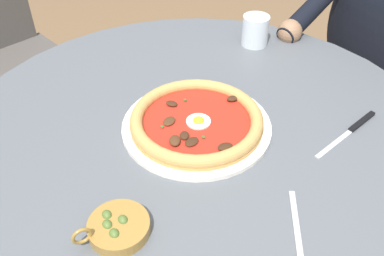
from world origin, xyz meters
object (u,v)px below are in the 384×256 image
Objects in this scene: dining_table at (198,172)px; fork_utensil at (297,233)px; steak_knife at (355,127)px; cafe_chair_spare_near at (4,50)px; pizza_on_plate at (197,122)px; olive_pan at (118,227)px; diner_person at (368,82)px; water_glass at (255,32)px.

fork_utensil is at bearing -1.28° from dining_table.
steak_knife is 1.34m from cafe_chair_spare_near.
cafe_chair_spare_near reaches higher than pizza_on_plate.
olive_pan is 0.86× the size of fork_utensil.
olive_pan is 1.07m from diner_person.
water_glass is 0.64m from fork_utensil.
olive_pan is at bearing -92.99° from steak_knife.
olive_pan is (0.15, -0.25, 0.14)m from dining_table.
fork_utensil is (0.54, -0.34, -0.03)m from water_glass.
pizza_on_plate is 0.27× the size of diner_person.
steak_knife is at bearing 22.44° from cafe_chair_spare_near.
dining_table is 8.35× the size of olive_pan.
fork_utensil is (0.16, 0.25, -0.01)m from olive_pan.
steak_knife is 0.32m from fork_utensil.
dining_table is 1.29× the size of cafe_chair_spare_near.
fork_utensil is (0.13, -0.29, -0.00)m from steak_knife.
cafe_chair_spare_near is at bearing -170.99° from fork_utensil.
steak_knife is at bearing 57.14° from pizza_on_plate.
dining_table is at bearing -121.85° from steak_knife.
dining_table is 3.37× the size of pizza_on_plate.
fork_utensil is 1.39m from cafe_chair_spare_near.
olive_pan is (-0.03, -0.54, 0.01)m from steak_knife.
pizza_on_plate is 1.09m from cafe_chair_spare_near.
olive_pan is at bearing -75.54° from diner_person.
diner_person is at bearing 46.67° from cafe_chair_spare_near.
water_glass is 0.64× the size of olive_pan.
olive_pan is 1.22m from cafe_chair_spare_near.
steak_knife is 1.39× the size of fork_utensil.
fork_utensil is at bearing -32.47° from water_glass.
dining_table is 1.07m from cafe_chair_spare_near.
water_glass is at bearing 123.46° from pizza_on_plate.
steak_knife is 0.54m from olive_pan.
cafe_chair_spare_near is at bearing -157.56° from steak_knife.
fork_utensil is at bearing 56.94° from olive_pan.
pizza_on_plate is at bearing 121.37° from olive_pan.
water_glass is at bearing 124.30° from dining_table.
dining_table is 0.91× the size of diner_person.
olive_pan is 0.11× the size of diner_person.
fork_utensil is 0.13× the size of diner_person.
steak_knife is at bearing 87.01° from olive_pan.
dining_table is 0.36m from steak_knife.
olive_pan is 0.16× the size of cafe_chair_spare_near.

